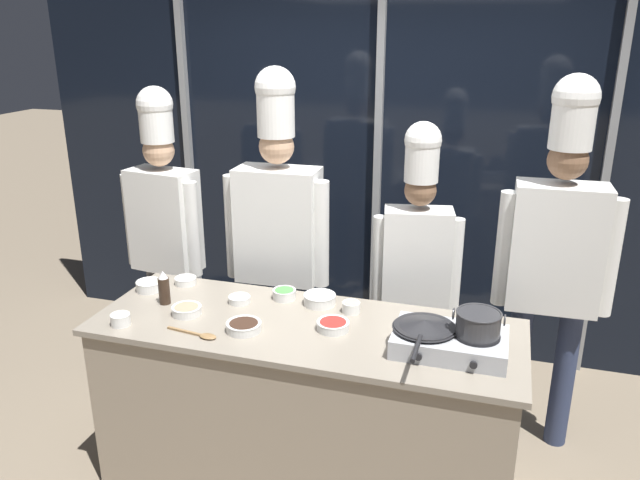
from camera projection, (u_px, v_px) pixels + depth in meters
name	position (u px, v px, depth m)	size (l,w,h in m)	color
ground_plane	(306.00, 479.00, 3.30)	(24.00, 24.00, 0.00)	#7F705B
window_wall_back	(379.00, 165.00, 4.36)	(5.15, 0.09, 2.70)	black
demo_counter	(306.00, 406.00, 3.15)	(2.08, 0.75, 0.91)	gray
portable_stove	(450.00, 341.00, 2.75)	(0.50, 0.34, 0.10)	#B2B5BA
frying_pan	(425.00, 324.00, 2.75)	(0.29, 0.50, 0.04)	#232326
stock_pot	(478.00, 323.00, 2.68)	(0.22, 0.20, 0.11)	#333335
squeeze_bottle_soy	(164.00, 288.00, 3.21)	(0.06, 0.06, 0.18)	#332319
prep_bowl_chicken	(186.00, 280.00, 3.47)	(0.12, 0.12, 0.04)	white
prep_bowl_noodles	(120.00, 319.00, 2.99)	(0.10, 0.10, 0.06)	white
prep_bowl_soy_glaze	(244.00, 326.00, 2.94)	(0.17, 0.17, 0.04)	white
prep_bowl_rice	(239.00, 299.00, 3.24)	(0.12, 0.12, 0.04)	white
prep_bowl_bean_sprouts	(149.00, 285.00, 3.38)	(0.14, 0.14, 0.05)	white
prep_bowl_ginger	(351.00, 306.00, 3.12)	(0.09, 0.09, 0.06)	white
prep_bowl_mushrooms	(187.00, 310.00, 3.10)	(0.15, 0.15, 0.04)	white
prep_bowl_scallions	(284.00, 293.00, 3.28)	(0.12, 0.12, 0.05)	white
prep_bowl_onion	(320.00, 298.00, 3.21)	(0.17, 0.17, 0.06)	white
prep_bowl_bell_pepper	(333.00, 325.00, 2.95)	(0.16, 0.16, 0.04)	white
serving_spoon_slotted	(202.00, 335.00, 2.89)	(0.27, 0.07, 0.02)	olive
chef_head	(164.00, 218.00, 3.90)	(0.55, 0.28, 1.94)	#4C4C51
chef_sous	(278.00, 224.00, 3.64)	(0.63, 0.26, 2.07)	#2D3856
chef_line	(417.00, 256.00, 3.50)	(0.49, 0.26, 1.80)	#232326
chef_pastry	(556.00, 246.00, 3.25)	(0.61, 0.25, 2.06)	#2D3856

